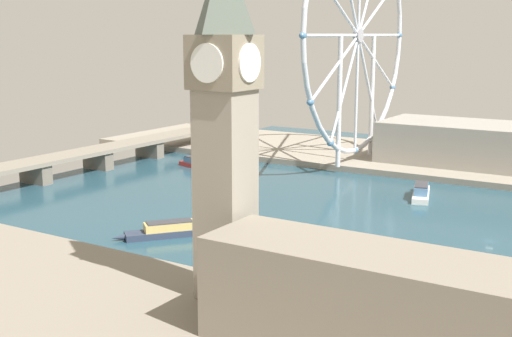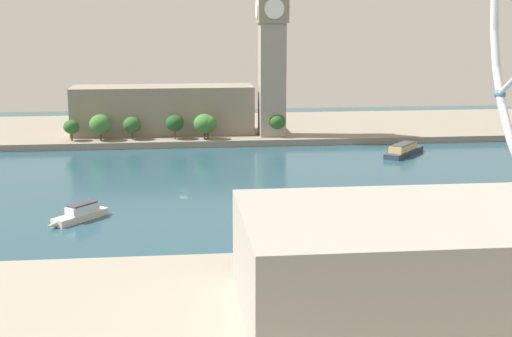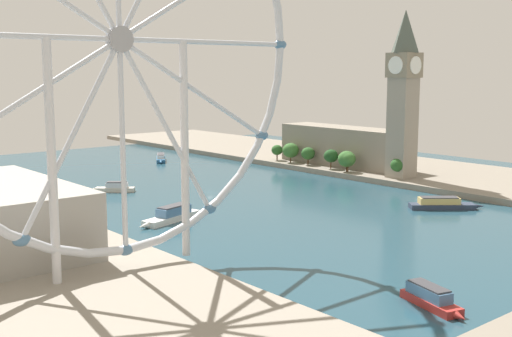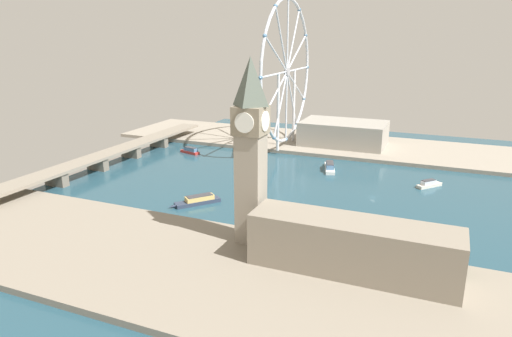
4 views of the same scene
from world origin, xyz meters
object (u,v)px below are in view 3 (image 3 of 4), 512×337
object	(u,v)px
clock_tower	(403,92)
tour_boat_0	(115,188)
parliament_block	(344,146)
tour_boat_3	(172,215)
ferris_wheel	(120,41)
tour_boat_4	(431,298)
tour_boat_1	(161,158)
tour_boat_2	(442,204)

from	to	relation	value
clock_tower	tour_boat_0	distance (m)	155.17
parliament_block	tour_boat_0	world-z (taller)	parliament_block
tour_boat_0	tour_boat_3	xyz separation A→B (m)	(13.30, 71.58, 0.44)
ferris_wheel	tour_boat_0	bearing A→B (deg)	-116.79
tour_boat_4	tour_boat_0	bearing A→B (deg)	-168.76
tour_boat_3	clock_tower	bearing A→B (deg)	161.99
clock_tower	tour_boat_1	xyz separation A→B (m)	(51.69, -154.15, -46.02)
ferris_wheel	tour_boat_3	size ratio (longest dim) A/B	3.84
ferris_wheel	tour_boat_1	world-z (taller)	ferris_wheel
tour_boat_0	tour_boat_1	size ratio (longest dim) A/B	0.76
ferris_wheel	tour_boat_2	world-z (taller)	ferris_wheel
parliament_block	tour_boat_3	bearing A→B (deg)	17.28
parliament_block	tour_boat_3	xyz separation A→B (m)	(152.76, 47.51, -11.92)
clock_tower	tour_boat_4	bearing A→B (deg)	39.83
tour_boat_2	tour_boat_0	bearing A→B (deg)	164.17
tour_boat_2	tour_boat_4	xyz separation A→B (m)	(103.87, 67.13, 0.14)
tour_boat_0	tour_boat_2	bearing A→B (deg)	165.20
clock_tower	parliament_block	size ratio (longest dim) A/B	1.01
parliament_block	tour_boat_2	distance (m)	115.73
ferris_wheel	tour_boat_2	xyz separation A→B (m)	(-151.18, 3.14, -64.82)
tour_boat_0	tour_boat_3	world-z (taller)	tour_boat_3
clock_tower	parliament_block	bearing A→B (deg)	-102.89
ferris_wheel	tour_boat_1	bearing A→B (deg)	-124.32
clock_tower	tour_boat_3	distance (m)	148.34
parliament_block	tour_boat_1	bearing A→B (deg)	-58.47
tour_boat_1	tour_boat_3	size ratio (longest dim) A/B	0.77
tour_boat_1	parliament_block	bearing A→B (deg)	63.59
parliament_block	tour_boat_2	bearing A→B (deg)	63.72
clock_tower	tour_boat_2	size ratio (longest dim) A/B	3.10
parliament_block	ferris_wheel	world-z (taller)	ferris_wheel
clock_tower	tour_boat_0	world-z (taller)	clock_tower
tour_boat_3	tour_boat_4	bearing A→B (deg)	72.40
clock_tower	tour_boat_2	xyz separation A→B (m)	(39.31, 52.30, -45.90)
parliament_block	tour_boat_4	bearing A→B (deg)	47.73
parliament_block	ferris_wheel	size ratio (longest dim) A/B	0.68
tour_boat_2	tour_boat_3	world-z (taller)	tour_boat_3
tour_boat_4	tour_boat_2	bearing A→B (deg)	138.64
tour_boat_4	tour_boat_3	bearing A→B (deg)	-165.20
parliament_block	tour_boat_1	world-z (taller)	parliament_block
ferris_wheel	tour_boat_3	xyz separation A→B (m)	(-49.38, -52.54, -64.55)
clock_tower	parliament_block	xyz separation A→B (m)	(-11.65, -50.89, -33.71)
tour_boat_1	tour_boat_4	distance (m)	288.47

